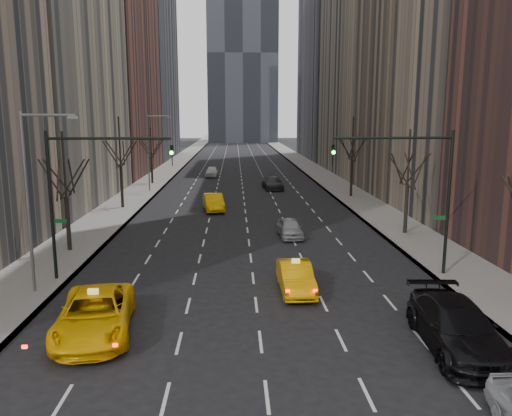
{
  "coord_description": "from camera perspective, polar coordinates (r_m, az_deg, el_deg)",
  "views": [
    {
      "loc": [
        -0.98,
        -14.65,
        8.87
      ],
      "look_at": [
        0.27,
        14.61,
        3.5
      ],
      "focal_mm": 35.0,
      "sensor_mm": 36.0,
      "label": 1
    }
  ],
  "objects": [
    {
      "name": "far_suv_grey",
      "position": [
        62.08,
        1.9,
        2.89
      ],
      "size": [
        2.72,
        5.56,
        1.56
      ],
      "primitive_type": "imported",
      "rotation": [
        0.0,
        0.0,
        0.1
      ],
      "color": "#303136",
      "rests_on": "ground"
    },
    {
      "name": "streetlight_near",
      "position": [
        26.75,
        -24.09,
        2.5
      ],
      "size": [
        2.83,
        0.22,
        9.0
      ],
      "color": "slate",
      "rests_on": "ground"
    },
    {
      "name": "bld_right_far",
      "position": [
        83.38,
        14.22,
        21.24
      ],
      "size": [
        14.0,
        28.0,
        50.0
      ],
      "primitive_type": "cube",
      "color": "#9D9378",
      "rests_on": "ground"
    },
    {
      "name": "bld_left_far",
      "position": [
        84.25,
        -17.49,
        18.89
      ],
      "size": [
        14.0,
        28.0,
        44.0
      ],
      "primitive_type": "cube",
      "color": "brown",
      "rests_on": "ground"
    },
    {
      "name": "streetlight_far",
      "position": [
        60.55,
        -11.91,
        7.08
      ],
      "size": [
        2.83,
        0.22,
        9.0
      ],
      "color": "slate",
      "rests_on": "ground"
    },
    {
      "name": "tree_rw_c",
      "position": [
        56.38,
        10.91,
        5.28
      ],
      "size": [
        3.36,
        3.5,
        8.74
      ],
      "color": "black",
      "rests_on": "ground"
    },
    {
      "name": "taxi_sedan",
      "position": [
        25.93,
        4.55,
        -7.88
      ],
      "size": [
        1.7,
        4.62,
        1.51
      ],
      "primitive_type": "imported",
      "rotation": [
        0.0,
        0.0,
        0.02
      ],
      "color": "#E59A04",
      "rests_on": "ground"
    },
    {
      "name": "traffic_mast_right",
      "position": [
        28.69,
        18.17,
        3.1
      ],
      "size": [
        6.69,
        0.39,
        8.0
      ],
      "color": "black",
      "rests_on": "ground"
    },
    {
      "name": "tree_rw_b",
      "position": [
        39.22,
        16.91,
        2.39
      ],
      "size": [
        3.36,
        3.5,
        7.82
      ],
      "color": "black",
      "rests_on": "ground"
    },
    {
      "name": "bld_right_deep",
      "position": [
        113.73,
        9.6,
        20.44
      ],
      "size": [
        14.0,
        30.0,
        58.0
      ],
      "primitive_type": "cube",
      "color": "#5D5D62",
      "rests_on": "ground"
    },
    {
      "name": "parked_suv_black",
      "position": [
        21.15,
        21.93,
        -12.48
      ],
      "size": [
        2.95,
        6.47,
        1.84
      ],
      "primitive_type": "imported",
      "rotation": [
        0.0,
        0.0,
        -0.06
      ],
      "color": "black",
      "rests_on": "ground"
    },
    {
      "name": "sidewalk_right",
      "position": [
        86.13,
        6.42,
        4.46
      ],
      "size": [
        4.5,
        320.0,
        0.15
      ],
      "primitive_type": "cube",
      "color": "slate",
      "rests_on": "ground"
    },
    {
      "name": "ground",
      "position": [
        17.15,
        1.25,
        -20.74
      ],
      "size": [
        400.0,
        400.0,
        0.0
      ],
      "primitive_type": "plane",
      "color": "black",
      "rests_on": "ground"
    },
    {
      "name": "silver_sedan_ahead",
      "position": [
        37.33,
        3.88,
        -2.28
      ],
      "size": [
        1.88,
        4.18,
        1.4
      ],
      "primitive_type": "imported",
      "rotation": [
        0.0,
        0.0,
        0.06
      ],
      "color": "#9EA0A6",
      "rests_on": "ground"
    },
    {
      "name": "sidewalk_left",
      "position": [
        85.85,
        -10.01,
        4.34
      ],
      "size": [
        4.5,
        320.0,
        0.15
      ],
      "primitive_type": "cube",
      "color": "slate",
      "rests_on": "ground"
    },
    {
      "name": "far_car_white",
      "position": [
        75.26,
        -5.04,
        4.17
      ],
      "size": [
        2.0,
        4.65,
        1.56
      ],
      "primitive_type": "imported",
      "rotation": [
        0.0,
        0.0,
        -0.03
      ],
      "color": "silver",
      "rests_on": "ground"
    },
    {
      "name": "tree_lw_b",
      "position": [
        34.84,
        -20.87,
        1.2
      ],
      "size": [
        3.36,
        3.5,
        7.82
      ],
      "color": "black",
      "rests_on": "ground"
    },
    {
      "name": "taxi_suv",
      "position": [
        21.98,
        -17.92,
        -11.48
      ],
      "size": [
        3.69,
        6.59,
        1.74
      ],
      "primitive_type": "imported",
      "rotation": [
        0.0,
        0.0,
        0.13
      ],
      "color": "#FFC005",
      "rests_on": "ground"
    },
    {
      "name": "tree_lw_d",
      "position": [
        67.76,
        -11.86,
        5.67
      ],
      "size": [
        3.36,
        3.5,
        7.36
      ],
      "color": "black",
      "rests_on": "ground"
    },
    {
      "name": "traffic_mast_left",
      "position": [
        28.06,
        -19.29,
        2.88
      ],
      "size": [
        6.69,
        0.39,
        8.0
      ],
      "color": "black",
      "rests_on": "ground"
    },
    {
      "name": "bld_left_deep",
      "position": [
        114.51,
        -13.63,
        20.74
      ],
      "size": [
        14.0,
        30.0,
        60.0
      ],
      "primitive_type": "cube",
      "color": "#5D5D62",
      "rests_on": "ground"
    },
    {
      "name": "far_taxi",
      "position": [
        47.88,
        -4.86,
        0.65
      ],
      "size": [
        2.36,
        5.1,
        1.62
      ],
      "primitive_type": "imported",
      "rotation": [
        0.0,
        0.0,
        0.13
      ],
      "color": "#FFBC05",
      "rests_on": "ground"
    },
    {
      "name": "tree_lw_c",
      "position": [
        50.12,
        -15.19,
        4.49
      ],
      "size": [
        3.36,
        3.5,
        8.74
      ],
      "color": "black",
      "rests_on": "ground"
    }
  ]
}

